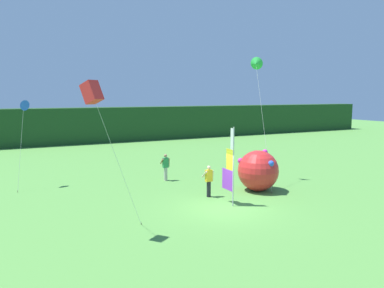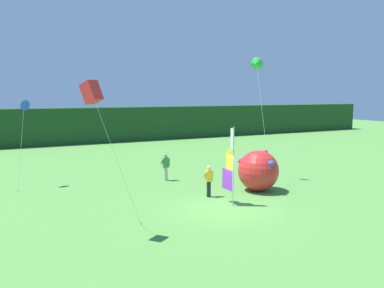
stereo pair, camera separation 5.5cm
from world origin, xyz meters
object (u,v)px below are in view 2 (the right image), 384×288
(inflatable_balloon, at_px, (258,171))
(kite_red_box_2, at_px, (92,93))
(kite_green_delta_0, at_px, (256,64))
(person_mid_field, at_px, (209,180))
(banner_flag, at_px, (230,168))
(person_near_banner, at_px, (166,166))
(kite_blue_delta_1, at_px, (24,106))

(inflatable_balloon, bearing_deg, kite_red_box_2, -162.66)
(inflatable_balloon, xyz_separation_m, kite_green_delta_0, (1.52, 2.50, 6.11))
(person_mid_field, distance_m, kite_red_box_2, 8.65)
(person_mid_field, height_order, kite_red_box_2, kite_red_box_2)
(kite_red_box_2, bearing_deg, kite_green_delta_0, 26.19)
(banner_flag, relative_size, person_near_banner, 2.29)
(person_near_banner, distance_m, inflatable_balloon, 5.96)
(person_mid_field, bearing_deg, banner_flag, -82.21)
(person_mid_field, xyz_separation_m, kite_blue_delta_1, (-8.43, 6.90, 3.87))
(kite_green_delta_0, height_order, kite_blue_delta_1, kite_green_delta_0)
(inflatable_balloon, relative_size, kite_blue_delta_1, 0.45)
(person_near_banner, height_order, person_mid_field, person_near_banner)
(kite_green_delta_0, bearing_deg, person_near_banner, 157.19)
(inflatable_balloon, bearing_deg, person_mid_field, 178.01)
(person_near_banner, bearing_deg, kite_blue_delta_1, 163.61)
(banner_flag, height_order, kite_blue_delta_1, kite_blue_delta_1)
(kite_red_box_2, bearing_deg, person_mid_field, 25.43)
(kite_green_delta_0, bearing_deg, kite_blue_delta_1, 160.99)
(person_near_banner, height_order, kite_green_delta_0, kite_green_delta_0)
(banner_flag, xyz_separation_m, kite_blue_delta_1, (-8.67, 8.60, 2.91))
(kite_green_delta_0, relative_size, kite_blue_delta_1, 1.51)
(kite_green_delta_0, height_order, kite_red_box_2, kite_green_delta_0)
(person_near_banner, xyz_separation_m, kite_red_box_2, (-6.07, -7.73, 4.56))
(inflatable_balloon, distance_m, kite_red_box_2, 11.09)
(inflatable_balloon, bearing_deg, person_near_banner, 128.10)
(person_near_banner, distance_m, kite_blue_delta_1, 9.08)
(person_near_banner, bearing_deg, banner_flag, -82.84)
(person_near_banner, xyz_separation_m, kite_blue_delta_1, (-7.88, 2.32, 3.87))
(person_mid_field, xyz_separation_m, inflatable_balloon, (3.12, -0.11, 0.26))
(kite_blue_delta_1, relative_size, kite_red_box_2, 0.86)
(kite_blue_delta_1, bearing_deg, banner_flag, -44.78)
(person_near_banner, relative_size, person_mid_field, 1.01)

